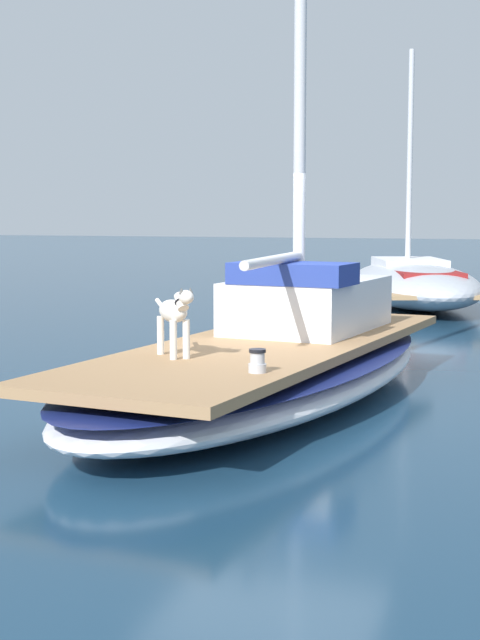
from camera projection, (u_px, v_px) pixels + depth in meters
name	position (u px, v px, depth m)	size (l,w,h in m)	color
ground_plane	(267.00, 402.00, 10.35)	(120.00, 120.00, 0.00)	navy
sailboat_main	(267.00, 371.00, 10.31)	(3.56, 7.53, 0.66)	white
cabin_house	(306.00, 301.00, 11.23)	(1.71, 2.41, 0.84)	silver
dog_white	(175.00, 314.00, 9.16)	(0.68, 0.76, 0.70)	silver
deck_winch	(257.00, 362.00, 8.32)	(0.16, 0.16, 0.21)	#B7B7BC
moored_boat_far_astern	(413.00, 283.00, 20.56)	(4.45, 7.06, 5.56)	#B2B7C1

